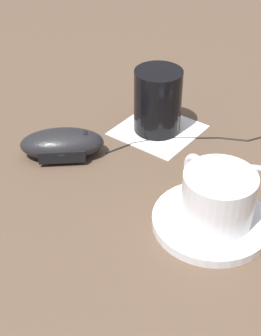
{
  "coord_description": "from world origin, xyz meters",
  "views": [
    {
      "loc": [
        -0.38,
        -0.36,
        0.41
      ],
      "look_at": [
        -0.03,
        0.0,
        0.03
      ],
      "focal_mm": 55.0,
      "sensor_mm": 36.0,
      "label": 1
    }
  ],
  "objects_px": {
    "computer_mouse": "(62,144)",
    "drinking_glass": "(158,101)",
    "coffee_cup": "(217,196)",
    "saucer": "(211,221)"
  },
  "relations": [
    {
      "from": "coffee_cup",
      "to": "computer_mouse",
      "type": "relative_size",
      "value": 0.89
    },
    {
      "from": "saucer",
      "to": "computer_mouse",
      "type": "xyz_separation_m",
      "value": [
        -0.04,
        0.23,
        0.01
      ]
    },
    {
      "from": "drinking_glass",
      "to": "coffee_cup",
      "type": "bearing_deg",
      "value": -118.21
    },
    {
      "from": "saucer",
      "to": "computer_mouse",
      "type": "bearing_deg",
      "value": 99.0
    },
    {
      "from": "coffee_cup",
      "to": "drinking_glass",
      "type": "xyz_separation_m",
      "value": [
        0.1,
        0.19,
        0.01
      ]
    },
    {
      "from": "saucer",
      "to": "computer_mouse",
      "type": "relative_size",
      "value": 1.11
    },
    {
      "from": "saucer",
      "to": "drinking_glass",
      "type": "xyz_separation_m",
      "value": [
        0.1,
        0.18,
        0.04
      ]
    },
    {
      "from": "computer_mouse",
      "to": "drinking_glass",
      "type": "xyz_separation_m",
      "value": [
        0.14,
        -0.04,
        0.03
      ]
    },
    {
      "from": "saucer",
      "to": "coffee_cup",
      "type": "xyz_separation_m",
      "value": [
        0.0,
        -0.0,
        0.04
      ]
    },
    {
      "from": "computer_mouse",
      "to": "saucer",
      "type": "bearing_deg",
      "value": -81.0
    }
  ]
}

